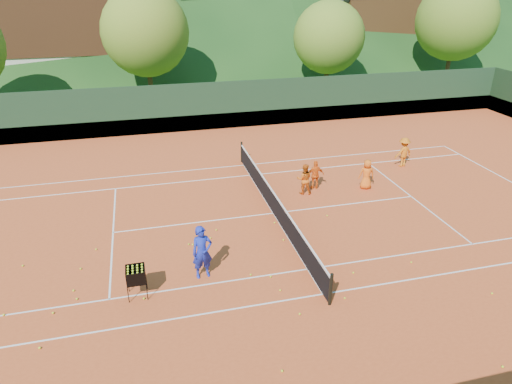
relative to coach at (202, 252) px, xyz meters
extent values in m
plane|color=#294C18|center=(3.44, 3.63, -0.93)|extent=(400.00, 400.00, 0.00)
cube|color=#C0481F|center=(3.44, 3.63, -0.92)|extent=(40.00, 24.00, 0.02)
imported|color=#1927A7|center=(0.00, 0.00, 0.00)|extent=(0.72, 0.53, 1.83)
imported|color=#DD5F13|center=(5.30, 5.13, -0.21)|extent=(0.80, 0.70, 1.41)
imported|color=orange|center=(5.97, 5.49, -0.23)|extent=(0.81, 0.37, 1.36)
imported|color=orange|center=(8.24, 4.94, -0.21)|extent=(0.77, 0.59, 1.40)
imported|color=orange|center=(11.31, 6.97, -0.15)|extent=(1.08, 0.75, 1.53)
sphere|color=#BED723|center=(-5.88, -0.51, -0.88)|extent=(0.07, 0.07, 0.07)
sphere|color=#BED723|center=(1.30, -4.47, -0.88)|extent=(0.07, 0.07, 0.07)
sphere|color=#BED723|center=(0.90, 2.79, -0.88)|extent=(0.07, 0.07, 0.07)
sphere|color=#BED723|center=(2.11, -0.64, -0.88)|extent=(0.07, 0.07, 0.07)
sphere|color=#BED723|center=(3.24, 2.78, -0.88)|extent=(0.07, 0.07, 0.07)
sphere|color=#BED723|center=(5.49, 2.82, -0.88)|extent=(0.07, 0.07, 0.07)
sphere|color=#BED723|center=(-4.04, 0.18, -0.88)|extent=(0.07, 0.07, 0.07)
sphere|color=#BED723|center=(0.59, 2.26, -0.88)|extent=(0.07, 0.07, 0.07)
sphere|color=#BED723|center=(2.42, -2.58, -0.88)|extent=(0.07, 0.07, 0.07)
sphere|color=#BED723|center=(-5.85, 2.03, -0.88)|extent=(0.07, 0.07, 0.07)
sphere|color=#BED723|center=(8.49, -3.15, -0.88)|extent=(0.07, 0.07, 0.07)
sphere|color=#BED723|center=(-3.51, 2.49, -0.88)|extent=(0.07, 0.07, 0.07)
sphere|color=#BED723|center=(-1.93, -0.75, -0.88)|extent=(0.07, 0.07, 0.07)
sphere|color=#BED723|center=(6.70, -5.71, -0.88)|extent=(0.07, 0.07, 0.07)
sphere|color=#BED723|center=(4.81, -1.10, -0.88)|extent=(0.07, 0.07, 0.07)
sphere|color=#BED723|center=(-4.51, -0.77, -0.88)|extent=(0.07, 0.07, 0.07)
sphere|color=#BED723|center=(-0.25, 2.02, -0.88)|extent=(0.07, 0.07, 0.07)
sphere|color=#BED723|center=(-0.11, 1.96, -0.88)|extent=(0.07, 0.07, 0.07)
sphere|color=#BED723|center=(-3.94, 1.36, -0.88)|extent=(0.07, 0.07, 0.07)
sphere|color=#BED723|center=(3.20, 1.45, -0.88)|extent=(0.07, 0.07, 0.07)
sphere|color=#BED723|center=(6.99, -1.03, -0.88)|extent=(0.07, 0.07, 0.07)
sphere|color=#BED723|center=(1.50, -0.37, -0.88)|extent=(0.07, 0.07, 0.07)
sphere|color=#BED723|center=(2.20, -1.39, -0.88)|extent=(0.07, 0.07, 0.07)
sphere|color=#BED723|center=(-3.90, -0.27, -0.88)|extent=(0.07, 0.07, 0.07)
sphere|color=#BED723|center=(3.99, -2.24, -0.88)|extent=(0.07, 0.07, 0.07)
sphere|color=#BED723|center=(-4.66, -2.16, -0.88)|extent=(0.07, 0.07, 0.07)
cube|color=silver|center=(3.44, -1.86, -0.91)|extent=(23.77, 0.06, 0.00)
cube|color=silver|center=(3.44, 9.11, -0.91)|extent=(23.77, 0.06, 0.00)
cube|color=silver|center=(3.44, -0.49, -0.91)|extent=(23.77, 0.06, 0.00)
cube|color=white|center=(3.44, 7.74, -0.91)|extent=(23.77, 0.06, 0.00)
cube|color=white|center=(-2.96, 3.63, -0.91)|extent=(0.06, 8.23, 0.00)
cube|color=silver|center=(9.84, 3.63, -0.91)|extent=(0.06, 8.23, 0.00)
cube|color=white|center=(3.44, 3.63, -0.91)|extent=(12.80, 0.06, 0.00)
cube|color=white|center=(3.44, 3.63, -0.91)|extent=(0.06, 10.97, 0.00)
cube|color=black|center=(3.44, 3.63, -0.46)|extent=(0.03, 11.97, 0.90)
cube|color=white|center=(3.44, 3.63, 0.01)|extent=(0.05, 11.97, 0.06)
cylinder|color=black|center=(3.44, -2.36, -0.36)|extent=(0.10, 0.10, 1.10)
cylinder|color=black|center=(3.44, 9.61, -0.36)|extent=(0.10, 0.10, 1.10)
cube|color=#15311C|center=(3.44, 15.63, 0.59)|extent=(40.00, 0.05, 3.00)
cube|color=#1A5C24|center=(3.44, 15.63, -0.41)|extent=(40.40, 0.05, 1.00)
cylinder|color=black|center=(-2.36, -0.79, -0.64)|extent=(0.02, 0.02, 0.55)
cylinder|color=black|center=(-1.81, -0.79, -0.64)|extent=(0.02, 0.02, 0.55)
cylinder|color=black|center=(-2.36, -0.24, -0.64)|extent=(0.02, 0.02, 0.55)
cylinder|color=black|center=(-1.81, -0.24, -0.64)|extent=(0.02, 0.02, 0.55)
cube|color=black|center=(-2.09, -0.52, -0.36)|extent=(0.55, 0.55, 0.02)
cube|color=black|center=(-2.09, -0.79, -0.14)|extent=(0.55, 0.02, 0.45)
cube|color=black|center=(-2.09, -0.24, -0.14)|extent=(0.55, 0.02, 0.45)
cube|color=black|center=(-2.36, -0.52, -0.14)|extent=(0.02, 0.55, 0.45)
cube|color=black|center=(-1.81, -0.52, -0.14)|extent=(0.02, 0.55, 0.45)
sphere|color=#CCE526|center=(-2.29, -0.72, 0.05)|extent=(0.07, 0.07, 0.07)
sphere|color=#CCE526|center=(-2.29, -0.58, 0.05)|extent=(0.07, 0.07, 0.07)
sphere|color=#CCE526|center=(-2.29, -0.45, 0.05)|extent=(0.07, 0.07, 0.07)
sphere|color=#CCE526|center=(-2.29, -0.31, 0.05)|extent=(0.07, 0.07, 0.07)
sphere|color=#CCE526|center=(-2.16, -0.72, 0.05)|extent=(0.07, 0.07, 0.07)
sphere|color=#CCE526|center=(-2.16, -0.58, 0.05)|extent=(0.07, 0.07, 0.07)
sphere|color=#CCE526|center=(-2.16, -0.45, 0.05)|extent=(0.07, 0.07, 0.07)
sphere|color=#CCE526|center=(-2.16, -0.31, 0.05)|extent=(0.07, 0.07, 0.07)
sphere|color=#CCE526|center=(-2.02, -0.72, 0.05)|extent=(0.07, 0.07, 0.07)
sphere|color=#CCE526|center=(-2.02, -0.58, 0.05)|extent=(0.07, 0.07, 0.07)
sphere|color=#CCE526|center=(-2.02, -0.45, 0.05)|extent=(0.07, 0.07, 0.07)
sphere|color=#CCE526|center=(-2.02, -0.31, 0.05)|extent=(0.07, 0.07, 0.07)
sphere|color=#CCE526|center=(-1.88, -0.72, 0.05)|extent=(0.07, 0.07, 0.07)
sphere|color=#CCE526|center=(-1.88, -0.58, 0.05)|extent=(0.07, 0.07, 0.07)
sphere|color=#CCE526|center=(-1.88, -0.45, 0.05)|extent=(0.07, 0.07, 0.07)
sphere|color=#CCE526|center=(-1.88, -0.31, 0.05)|extent=(0.07, 0.07, 0.07)
cube|color=beige|center=(-6.56, 33.63, 0.51)|extent=(12.00, 9.00, 2.88)
cube|color=#351B0E|center=(-6.56, 33.63, 4.19)|extent=(12.24, 9.18, 4.48)
cube|color=beige|center=(9.44, 37.63, 0.33)|extent=(11.00, 8.00, 2.52)
cube|color=#371F0F|center=(9.44, 37.63, 3.55)|extent=(11.22, 8.16, 3.92)
cube|color=beige|center=(23.44, 33.63, 0.42)|extent=(10.00, 8.00, 2.70)
cube|color=#3A2110|center=(23.44, 33.63, 3.87)|extent=(10.20, 8.16, 4.20)
cylinder|color=#3C2818|center=(-0.56, 23.63, 0.51)|extent=(0.36, 0.36, 2.88)
sphere|color=#507820|center=(-0.56, 23.63, 4.27)|extent=(6.40, 6.40, 6.40)
cylinder|color=#412A1A|center=(13.44, 22.63, 0.33)|extent=(0.36, 0.36, 2.52)
sphere|color=#4A7A20|center=(13.44, 22.63, 3.62)|extent=(5.60, 5.60, 5.60)
cylinder|color=#3D2718|center=(25.44, 23.63, 0.60)|extent=(0.36, 0.36, 3.06)
sphere|color=#47721E|center=(25.44, 23.63, 4.59)|extent=(6.80, 6.80, 6.80)
camera|label=1|loc=(-1.37, -12.36, 7.97)|focal=32.00mm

